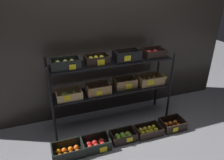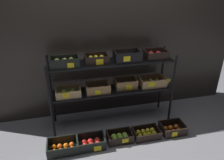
{
  "view_description": "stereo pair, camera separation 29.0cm",
  "coord_description": "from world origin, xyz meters",
  "px_view_note": "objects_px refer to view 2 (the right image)",
  "views": [
    {
      "loc": [
        -0.87,
        -2.47,
        1.93
      ],
      "look_at": [
        0.0,
        0.0,
        0.68
      ],
      "focal_mm": 33.95,
      "sensor_mm": 36.0,
      "label": 1
    },
    {
      "loc": [
        -0.6,
        -2.55,
        1.93
      ],
      "look_at": [
        0.0,
        0.0,
        0.68
      ],
      "focal_mm": 33.95,
      "sensor_mm": 36.0,
      "label": 2
    }
  ],
  "objects_px": {
    "crate_ground_rightmost_tangerine": "(172,129)",
    "crate_ground_lemon": "(146,133)",
    "crate_ground_apple_red": "(91,143)",
    "crate_ground_tangerine": "(63,147)",
    "display_rack": "(113,75)",
    "crate_ground_apple_green": "(120,137)"
  },
  "relations": [
    {
      "from": "crate_ground_tangerine",
      "to": "crate_ground_rightmost_tangerine",
      "type": "height_order",
      "value": "crate_ground_tangerine"
    },
    {
      "from": "crate_ground_rightmost_tangerine",
      "to": "crate_ground_tangerine",
      "type": "bearing_deg",
      "value": -179.2
    },
    {
      "from": "display_rack",
      "to": "crate_ground_apple_red",
      "type": "height_order",
      "value": "display_rack"
    },
    {
      "from": "display_rack",
      "to": "crate_ground_rightmost_tangerine",
      "type": "bearing_deg",
      "value": -30.56
    },
    {
      "from": "crate_ground_apple_red",
      "to": "crate_ground_rightmost_tangerine",
      "type": "xyz_separation_m",
      "value": [
        1.14,
        0.02,
        -0.0
      ]
    },
    {
      "from": "display_rack",
      "to": "crate_ground_apple_green",
      "type": "height_order",
      "value": "display_rack"
    },
    {
      "from": "crate_ground_apple_red",
      "to": "crate_ground_lemon",
      "type": "relative_size",
      "value": 0.98
    },
    {
      "from": "display_rack",
      "to": "crate_ground_rightmost_tangerine",
      "type": "height_order",
      "value": "display_rack"
    },
    {
      "from": "crate_ground_apple_green",
      "to": "crate_ground_rightmost_tangerine",
      "type": "bearing_deg",
      "value": -0.23
    },
    {
      "from": "crate_ground_tangerine",
      "to": "crate_ground_apple_green",
      "type": "xyz_separation_m",
      "value": [
        0.74,
        0.02,
        -0.0
      ]
    },
    {
      "from": "crate_ground_tangerine",
      "to": "crate_ground_apple_red",
      "type": "bearing_deg",
      "value": -0.18
    },
    {
      "from": "crate_ground_tangerine",
      "to": "crate_ground_rightmost_tangerine",
      "type": "distance_m",
      "value": 1.49
    },
    {
      "from": "crate_ground_rightmost_tangerine",
      "to": "crate_ground_lemon",
      "type": "bearing_deg",
      "value": -179.61
    },
    {
      "from": "crate_ground_tangerine",
      "to": "crate_ground_apple_red",
      "type": "height_order",
      "value": "same"
    },
    {
      "from": "crate_ground_tangerine",
      "to": "crate_ground_apple_green",
      "type": "height_order",
      "value": "crate_ground_tangerine"
    },
    {
      "from": "crate_ground_tangerine",
      "to": "crate_ground_lemon",
      "type": "bearing_deg",
      "value": 0.95
    },
    {
      "from": "crate_ground_tangerine",
      "to": "crate_ground_lemon",
      "type": "distance_m",
      "value": 1.1
    },
    {
      "from": "display_rack",
      "to": "crate_ground_apple_red",
      "type": "distance_m",
      "value": 0.93
    },
    {
      "from": "display_rack",
      "to": "crate_ground_rightmost_tangerine",
      "type": "distance_m",
      "value": 1.12
    },
    {
      "from": "crate_ground_lemon",
      "to": "crate_ground_rightmost_tangerine",
      "type": "xyz_separation_m",
      "value": [
        0.39,
        0.0,
        0.0
      ]
    },
    {
      "from": "crate_ground_rightmost_tangerine",
      "to": "crate_ground_apple_red",
      "type": "bearing_deg",
      "value": -178.9
    },
    {
      "from": "crate_ground_apple_red",
      "to": "crate_ground_lemon",
      "type": "height_order",
      "value": "crate_ground_apple_red"
    }
  ]
}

